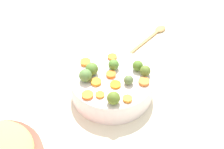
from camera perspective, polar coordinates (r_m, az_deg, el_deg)
The scene contains 19 objects.
tabletop at distance 1.02m, azimuth 0.22°, elevation -4.46°, with size 2.40×2.40×0.02m, color beige.
serving_bowl_carrots at distance 0.99m, azimuth 0.00°, elevation -2.04°, with size 0.27×0.27×0.08m, color white.
carrot_slice_0 at distance 0.97m, azimuth -0.20°, elevation -0.00°, with size 0.03×0.03×0.01m, color orange.
carrot_slice_1 at distance 0.95m, azimuth 6.16°, elevation -1.39°, with size 0.04×0.04×0.01m, color orange.
carrot_slice_2 at distance 0.91m, azimuth -4.73°, elevation -3.98°, with size 0.04×0.04×0.01m, color orange.
carrot_slice_3 at distance 1.03m, azimuth 0.04°, elevation 3.39°, with size 0.03×0.03×0.01m, color orange.
carrot_slice_4 at distance 0.90m, azimuth 3.00°, elevation -4.70°, with size 0.03×0.03×0.01m, color orange.
carrot_slice_5 at distance 0.94m, azimuth -3.09°, elevation -1.44°, with size 0.03×0.03×0.01m, color orange.
carrot_slice_6 at distance 0.94m, azimuth 0.67°, elevation -1.96°, with size 0.03×0.03×0.01m, color orange.
carrot_slice_7 at distance 0.91m, azimuth -2.32°, elevation -3.93°, with size 0.03×0.03×0.01m, color orange.
carrot_slice_8 at distance 1.01m, azimuth -5.11°, elevation 2.34°, with size 0.04×0.04×0.01m, color orange.
brussels_sprout_0 at distance 0.97m, azimuth 6.39°, elevation 0.73°, with size 0.04×0.04×0.04m, color olive.
brussels_sprout_1 at distance 0.94m, azimuth -5.12°, elevation -0.18°, with size 0.04×0.04×0.04m, color #598240.
brussels_sprout_2 at distance 0.93m, azimuth 3.17°, elevation -1.15°, with size 0.03×0.03×0.03m, color #5C7241.
brussels_sprout_3 at distance 0.97m, azimuth -3.89°, elevation 1.10°, with size 0.04×0.04×0.04m, color #587D31.
brussels_sprout_4 at distance 0.98m, azimuth 0.32°, elevation 1.92°, with size 0.04×0.04×0.04m, color #568634.
brussels_sprout_5 at distance 0.98m, azimuth 4.96°, elevation 1.70°, with size 0.04×0.04×0.04m, color #527828.
brussels_sprout_6 at distance 0.88m, azimuth 0.29°, elevation -4.55°, with size 0.04×0.04×0.04m, color #5A7327.
wooden_spoon at distance 1.27m, azimuth 7.67°, elevation 7.37°, with size 0.29×0.12×0.01m.
Camera 1 is at (0.64, 0.24, 0.77)m, focal length 47.58 mm.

